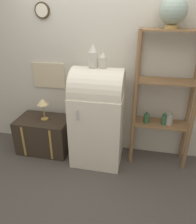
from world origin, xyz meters
TOP-DOWN VIEW (x-y plane):
  - ground_plane at (0.00, 0.00)m, footprint 12.00×12.00m
  - wall_back at (-0.00, 0.57)m, footprint 7.00×0.09m
  - refrigerator at (-0.00, 0.23)m, footprint 0.68×0.67m
  - suitcase_trunk at (-0.85, 0.26)m, footprint 0.77×0.51m
  - shelf_unit at (0.84, 0.37)m, footprint 0.77×0.32m
  - globe at (0.81, 0.38)m, footprint 0.31×0.31m
  - vase_left at (-0.06, 0.24)m, footprint 0.12×0.12m
  - vase_center at (0.06, 0.23)m, footprint 0.09×0.09m
  - desk_lamp at (-0.81, 0.26)m, footprint 0.17×0.17m

SIDE VIEW (x-z plane):
  - ground_plane at x=0.00m, z-range 0.00..0.00m
  - suitcase_trunk at x=-0.85m, z-range 0.00..0.53m
  - refrigerator at x=0.00m, z-range 0.02..1.38m
  - desk_lamp at x=-0.81m, z-range 0.63..0.96m
  - shelf_unit at x=0.84m, z-range 0.10..1.90m
  - wall_back at x=0.00m, z-range 0.00..2.70m
  - vase_center at x=0.06m, z-range 1.35..1.55m
  - vase_left at x=-0.06m, z-range 1.35..1.63m
  - globe at x=0.81m, z-range 1.82..2.17m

